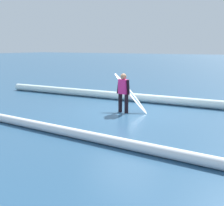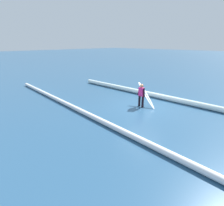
# 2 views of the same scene
# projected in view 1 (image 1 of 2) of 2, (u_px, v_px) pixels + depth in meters

# --- Properties ---
(ground_plane) EXTENTS (167.36, 167.36, 0.00)m
(ground_plane) POSITION_uv_depth(u_px,v_px,m) (125.00, 112.00, 11.31)
(ground_plane) COLOR navy
(surfer) EXTENTS (0.52, 0.26, 1.43)m
(surfer) POSITION_uv_depth(u_px,v_px,m) (123.00, 91.00, 11.06)
(surfer) COLOR black
(surfer) RESTS_ON ground_plane
(surfboard) EXTENTS (1.68, 0.71, 1.37)m
(surfboard) POSITION_uv_depth(u_px,v_px,m) (130.00, 93.00, 11.40)
(surfboard) COLOR white
(surfboard) RESTS_ON ground_plane
(wave_crest_foreground) EXTENTS (14.93, 0.66, 0.35)m
(wave_crest_foreground) POSITION_uv_depth(u_px,v_px,m) (141.00, 98.00, 13.33)
(wave_crest_foreground) COLOR white
(wave_crest_foreground) RESTS_ON ground_plane
(wave_crest_midground) EXTENTS (24.55, 1.83, 0.25)m
(wave_crest_midground) POSITION_uv_depth(u_px,v_px,m) (103.00, 139.00, 7.55)
(wave_crest_midground) COLOR white
(wave_crest_midground) RESTS_ON ground_plane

